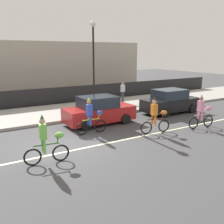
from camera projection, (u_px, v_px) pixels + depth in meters
name	position (u px, v px, depth m)	size (l,w,h in m)	color
ground_plane	(66.00, 147.00, 11.59)	(80.00, 80.00, 0.00)	#424244
road_centre_line	(70.00, 151.00, 11.17)	(36.00, 0.14, 0.01)	beige
sidewalk_curb	(28.00, 116.00, 16.98)	(60.00, 5.00, 0.15)	#9E9B93
fence_line	(17.00, 100.00, 19.25)	(40.00, 0.08, 1.40)	black
building_backdrop	(0.00, 68.00, 26.14)	(28.00, 8.00, 5.12)	#B2A899
parade_cyclist_lime	(47.00, 142.00, 9.76)	(1.72, 0.51, 1.92)	black
parade_cyclist_cobalt	(91.00, 118.00, 13.38)	(1.72, 0.50, 1.92)	black
parade_cyclist_orange	(156.00, 117.00, 13.48)	(1.71, 0.52, 1.92)	black
parade_cyclist_pink	(202.00, 113.00, 14.40)	(1.72, 0.51, 1.92)	black
parked_car_black	(170.00, 102.00, 18.03)	(4.10, 1.92, 1.64)	black
parked_car_red	(99.00, 111.00, 15.25)	(4.10, 1.92, 1.64)	#AD1E1E
street_lamp_post	(93.00, 54.00, 16.66)	(0.36, 0.36, 5.86)	black
pedestrian_onlooker	(123.00, 92.00, 21.08)	(0.32, 0.20, 1.62)	#33333D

